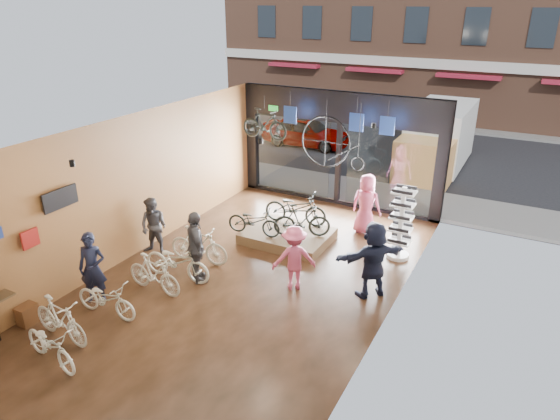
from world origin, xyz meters
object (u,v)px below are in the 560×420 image
Objects in this scene: customer_3 at (294,258)px; display_bike_right at (296,208)px; box_truck at (435,141)px; display_platform at (288,236)px; floor_bike_4 at (177,261)px; display_bike_mid at (302,220)px; customer_5 at (373,260)px; customer_1 at (154,227)px; floor_bike_5 at (199,245)px; display_bike_left at (254,221)px; penny_farthing at (336,145)px; hung_bike at (264,124)px; street_car at (306,131)px; customer_0 at (93,268)px; customer_4 at (366,204)px; customer_2 at (196,248)px; floor_bike_2 at (106,299)px; floor_bike_1 at (60,320)px; floor_bike_3 at (154,274)px; sunglasses_rack at (401,223)px; floor_bike_0 at (50,345)px.

display_bike_right is at bearing -98.49° from customer_3.
display_platform is at bearing -105.27° from box_truck.
display_bike_mid reaches higher than floor_bike_4.
customer_5 is at bearing -27.86° from display_platform.
customer_5 is at bearing 0.97° from customer_1.
floor_bike_5 reaches higher than display_platform.
display_platform is 1.52× the size of display_bike_left.
penny_farthing is at bearing -26.79° from floor_bike_4.
customer_5 is 1.19× the size of hung_bike.
street_car is at bearing 120.77° from penny_farthing.
display_bike_right is 4.10m from customer_1.
display_bike_mid is 0.92× the size of customer_0.
floor_bike_4 is at bearing -112.63° from penny_farthing.
customer_3 is 0.89× the size of customer_4.
customer_2 is 4.23m from customer_5.
display_bike_mid is (-1.81, -8.49, -0.48)m from box_truck.
customer_2 is (-3.24, -11.45, -0.33)m from box_truck.
customer_0 is at bearing 62.05° from floor_bike_2.
floor_bike_4 is 0.99× the size of customer_2.
display_bike_left is (0.74, 1.62, 0.21)m from floor_bike_5.
floor_bike_1 is 1.01× the size of hung_bike.
floor_bike_1 is 0.85× the size of customer_5.
floor_bike_3 is 1.38m from customer_0.
floor_bike_3 is 0.84× the size of customer_5.
floor_bike_5 is 4.60m from customer_5.
hung_bike is (-2.14, 1.69, 2.15)m from display_bike_mid.
penny_farthing is (0.63, 1.85, 2.35)m from display_platform.
customer_4 reaches higher than floor_bike_1.
floor_bike_5 is 2.81m from customer_0.
display_bike_right is (1.51, 4.51, 0.32)m from floor_bike_3.
sunglasses_rack is at bearing -84.20° from box_truck.
customer_1 reaches higher than floor_bike_0.
sunglasses_rack reaches higher than customer_1.
floor_bike_4 is at bearing -14.82° from customer_3.
floor_bike_5 is (2.38, -11.65, -0.20)m from street_car.
floor_bike_4 is 0.93m from floor_bike_5.
display_bike_right is (0.70, 1.23, 0.08)m from display_bike_left.
display_bike_left is 2.43m from customer_2.
floor_bike_4 is 5.89m from sunglasses_rack.
box_truck is (6.17, -1.00, 0.55)m from street_car.
floor_bike_5 is 0.70× the size of display_platform.
display_bike_mid is 3.29m from customer_2.
floor_bike_4 is 1.01× the size of customer_4.
floor_bike_2 is 1.01× the size of hung_bike.
floor_bike_1 is 0.87× the size of customer_4.
customer_5 is (1.26, -3.20, 0.03)m from customer_4.
display_bike_left is (0.82, 3.28, 0.24)m from floor_bike_3.
penny_farthing is (-1.67, -6.56, 1.25)m from box_truck.
customer_2 is at bearing -14.18° from floor_bike_1.
penny_farthing reaches higher than box_truck.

